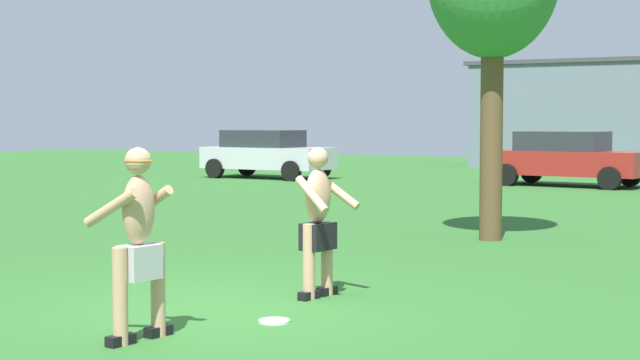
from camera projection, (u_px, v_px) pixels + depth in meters
name	position (u px, v px, depth m)	size (l,w,h in m)	color
ground_plane	(221.00, 310.00, 9.70)	(80.00, 80.00, 0.00)	#2D6628
player_with_cap	(138.00, 235.00, 8.32)	(0.61, 0.71, 1.68)	black
player_in_black	(319.00, 219.00, 10.37)	(0.58, 0.69, 1.61)	black
frisbee	(274.00, 321.00, 9.12)	(0.30, 0.30, 0.03)	white
car_red_mid_lot	(567.00, 158.00, 28.07)	(4.47, 2.39, 1.58)	maroon
car_silver_far_end	(267.00, 153.00, 31.90)	(4.38, 2.19, 1.58)	silver
outbuilding_behind_lot	(595.00, 114.00, 38.69)	(9.42, 4.63, 4.26)	slate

